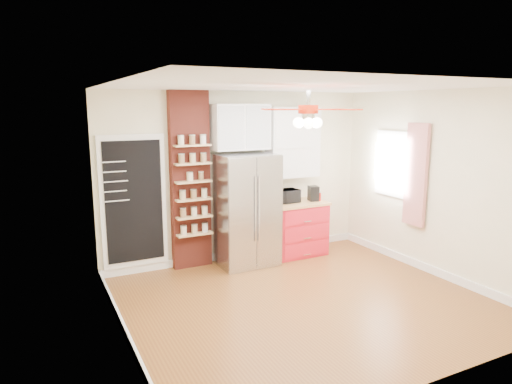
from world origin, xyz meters
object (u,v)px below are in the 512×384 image
ceiling_fan (308,110)px  coffee_maker (313,193)px  toaster_oven (287,196)px  fridge (246,210)px  canister_left (318,197)px  red_cabinet (297,228)px  pantry_jar_oats (190,177)px

ceiling_fan → coffee_maker: bearing=53.7°
toaster_oven → coffee_maker: size_ratio=1.59×
ceiling_fan → coffee_maker: (1.21, 1.65, -1.40)m
fridge → canister_left: bearing=-0.5°
coffee_maker → canister_left: size_ratio=1.76×
red_cabinet → pantry_jar_oats: (-1.81, 0.12, 0.98)m
ceiling_fan → toaster_oven: ceiling_fan is taller
toaster_oven → coffee_maker: (0.48, -0.07, 0.01)m
canister_left → pantry_jar_oats: size_ratio=1.17×
fridge → coffee_maker: fridge is taller
ceiling_fan → canister_left: 2.53m
coffee_maker → fridge: bearing=-166.2°
fridge → toaster_oven: 0.80m
coffee_maker → pantry_jar_oats: 2.15m
coffee_maker → toaster_oven: bearing=-175.2°
coffee_maker → ceiling_fan: bearing=-113.4°
pantry_jar_oats → canister_left: bearing=-4.9°
red_cabinet → coffee_maker: size_ratio=3.79×
toaster_oven → red_cabinet: bearing=-15.6°
red_cabinet → toaster_oven: 0.59m
fridge → pantry_jar_oats: (-0.84, 0.17, 0.56)m
canister_left → red_cabinet: bearing=170.4°
red_cabinet → fridge: bearing=-177.0°
ceiling_fan → canister_left: bearing=51.4°
pantry_jar_oats → fridge: bearing=-11.7°
fridge → pantry_jar_oats: bearing=168.3°
fridge → red_cabinet: 1.06m
red_cabinet → ceiling_fan: 2.75m
ceiling_fan → toaster_oven: (0.73, 1.72, -1.41)m
ceiling_fan → canister_left: (1.29, 1.62, -1.45)m
ceiling_fan → canister_left: ceiling_fan is taller
fridge → canister_left: (1.34, -0.01, 0.10)m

